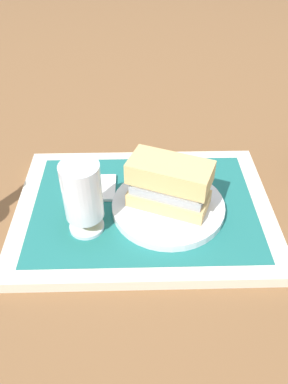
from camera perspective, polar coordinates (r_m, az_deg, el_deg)
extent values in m
plane|color=brown|center=(0.67, 0.00, -3.22)|extent=(3.00, 3.00, 0.00)
cube|color=beige|center=(0.67, 0.00, -2.61)|extent=(0.44, 0.32, 0.02)
cube|color=#1E6B66|center=(0.66, 0.00, -1.94)|extent=(0.38, 0.27, 0.00)
cylinder|color=white|center=(0.65, 3.63, -2.18)|extent=(0.19, 0.19, 0.01)
cube|color=tan|center=(0.63, 3.70, -0.92)|extent=(0.14, 0.11, 0.02)
cube|color=#9EA3A8|center=(0.62, 3.77, 0.46)|extent=(0.13, 0.10, 0.02)
cube|color=silver|center=(0.61, 3.82, 1.32)|extent=(0.12, 0.09, 0.01)
sphere|color=#47932D|center=(0.62, -0.59, 3.11)|extent=(0.04, 0.04, 0.04)
cube|color=tan|center=(0.60, 3.91, 2.94)|extent=(0.14, 0.11, 0.04)
cylinder|color=silver|center=(0.62, -8.53, -5.09)|extent=(0.06, 0.06, 0.01)
cylinder|color=silver|center=(0.61, -8.66, -4.11)|extent=(0.01, 0.01, 0.02)
cylinder|color=silver|center=(0.57, -9.25, 0.10)|extent=(0.06, 0.06, 0.09)
cylinder|color=gold|center=(0.59, -9.02, -1.51)|extent=(0.06, 0.06, 0.05)
cylinder|color=white|center=(0.57, -9.34, 0.77)|extent=(0.05, 0.05, 0.01)
cube|color=white|center=(0.70, -7.98, 0.62)|extent=(0.09, 0.07, 0.01)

